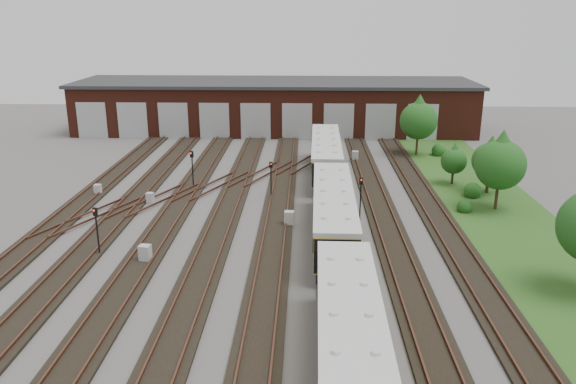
{
  "coord_description": "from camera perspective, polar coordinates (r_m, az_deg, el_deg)",
  "views": [
    {
      "loc": [
        4.12,
        -32.87,
        14.8
      ],
      "look_at": [
        2.81,
        6.87,
        2.0
      ],
      "focal_mm": 35.0,
      "sensor_mm": 36.0,
      "label": 1
    }
  ],
  "objects": [
    {
      "name": "relay_cabinet_4",
      "position": [
        40.47,
        0.13,
        -2.74
      ],
      "size": [
        0.72,
        0.61,
        1.14
      ],
      "primitive_type": "cube",
      "rotation": [
        0.0,
        0.0,
        -0.06
      ],
      "color": "#B6B9BC",
      "rests_on": "ground"
    },
    {
      "name": "tree_2",
      "position": [
        45.85,
        20.82,
        3.16
      ],
      "size": [
        3.85,
        3.85,
        6.37
      ],
      "color": "#322516",
      "rests_on": "ground"
    },
    {
      "name": "ground",
      "position": [
        36.28,
        -4.82,
        -6.3
      ],
      "size": [
        120.0,
        120.0,
        0.0
      ],
      "primitive_type": "plane",
      "color": "#4D4A47",
      "rests_on": "ground"
    },
    {
      "name": "signal_mast_1",
      "position": [
        46.18,
        -1.74,
        1.72
      ],
      "size": [
        0.28,
        0.27,
        3.1
      ],
      "rotation": [
        0.0,
        0.0,
        0.29
      ],
      "color": "black",
      "rests_on": "ground"
    },
    {
      "name": "relay_cabinet_2",
      "position": [
        35.89,
        -14.3,
        -6.11
      ],
      "size": [
        0.77,
        0.68,
        1.13
      ],
      "primitive_type": "cube",
      "rotation": [
        0.0,
        0.0,
        -0.18
      ],
      "color": "#B6B9BC",
      "rests_on": "ground"
    },
    {
      "name": "bush_0",
      "position": [
        45.44,
        17.52,
        -1.25
      ],
      "size": [
        1.17,
        1.17,
        1.17
      ],
      "primitive_type": "sphere",
      "color": "#164C15",
      "rests_on": "ground"
    },
    {
      "name": "maintenance_shed",
      "position": [
        73.88,
        -1.35,
        8.8
      ],
      "size": [
        51.0,
        12.5,
        6.35
      ],
      "color": "#511F14",
      "rests_on": "ground"
    },
    {
      "name": "signal_mast_3",
      "position": [
        41.57,
        7.4,
        -0.11
      ],
      "size": [
        0.26,
        0.24,
        3.28
      ],
      "rotation": [
        0.0,
        0.0,
        0.01
      ],
      "color": "black",
      "rests_on": "ground"
    },
    {
      "name": "tree_1",
      "position": [
        50.16,
        19.89,
        3.43
      ],
      "size": [
        3.03,
        3.03,
        5.03
      ],
      "color": "#322516",
      "rests_on": "ground"
    },
    {
      "name": "track_network",
      "position": [
        36.79,
        -4.99,
        -5.77
      ],
      "size": [
        30.4,
        70.0,
        0.33
      ],
      "color": "black",
      "rests_on": "ground"
    },
    {
      "name": "relay_cabinet_3",
      "position": [
        58.68,
        6.83,
        3.64
      ],
      "size": [
        0.66,
        0.55,
        1.06
      ],
      "primitive_type": "cube",
      "rotation": [
        0.0,
        0.0,
        -0.03
      ],
      "color": "#B6B9BC",
      "rests_on": "ground"
    },
    {
      "name": "grass_verge",
      "position": [
        47.72,
        19.96,
        -1.31
      ],
      "size": [
        8.0,
        55.0,
        0.05
      ],
      "primitive_type": "cube",
      "color": "#28501A",
      "rests_on": "ground"
    },
    {
      "name": "relay_cabinet_1",
      "position": [
        50.08,
        -18.75,
        0.23
      ],
      "size": [
        0.59,
        0.5,
        0.92
      ],
      "primitive_type": "cube",
      "rotation": [
        0.0,
        0.0,
        -0.09
      ],
      "color": "#B6B9BC",
      "rests_on": "ground"
    },
    {
      "name": "bush_1",
      "position": [
        49.24,
        18.27,
        0.32
      ],
      "size": [
        1.46,
        1.46,
        1.46
      ],
      "primitive_type": "sphere",
      "color": "#164C15",
      "rests_on": "ground"
    },
    {
      "name": "tree_0",
      "position": [
        61.6,
        13.15,
        7.5
      ],
      "size": [
        3.97,
        3.97,
        6.58
      ],
      "color": "#322516",
      "rests_on": "ground"
    },
    {
      "name": "metro_train",
      "position": [
        37.91,
        4.62,
        -2.1
      ],
      "size": [
        2.93,
        46.94,
        3.08
      ],
      "rotation": [
        0.0,
        0.0,
        -0.02
      ],
      "color": "black",
      "rests_on": "ground"
    },
    {
      "name": "signal_mast_0",
      "position": [
        37.21,
        -18.87,
        -3.19
      ],
      "size": [
        0.3,
        0.29,
        3.2
      ],
      "rotation": [
        0.0,
        0.0,
        -0.37
      ],
      "color": "black",
      "rests_on": "ground"
    },
    {
      "name": "relay_cabinet_0",
      "position": [
        46.61,
        -13.83,
        -0.61
      ],
      "size": [
        0.65,
        0.59,
        0.92
      ],
      "primitive_type": "cube",
      "rotation": [
        0.0,
        0.0,
        -0.26
      ],
      "color": "#B6B9BC",
      "rests_on": "ground"
    },
    {
      "name": "signal_mast_2",
      "position": [
        49.4,
        -9.7,
        2.76
      ],
      "size": [
        0.32,
        0.31,
        3.36
      ],
      "rotation": [
        0.0,
        0.0,
        -0.43
      ],
      "color": "black",
      "rests_on": "ground"
    },
    {
      "name": "tree_3",
      "position": [
        51.96,
        16.53,
        3.32
      ],
      "size": [
        2.29,
        2.29,
        3.79
      ],
      "color": "#322516",
      "rests_on": "ground"
    },
    {
      "name": "bush_2",
      "position": [
        62.65,
        15.1,
        4.28
      ],
      "size": [
        1.54,
        1.54,
        1.54
      ],
      "primitive_type": "sphere",
      "color": "#164C15",
      "rests_on": "ground"
    }
  ]
}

